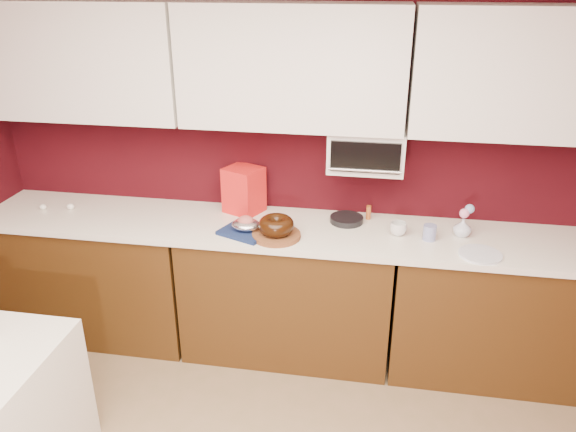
# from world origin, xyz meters

# --- Properties ---
(wall_back) EXTENTS (4.00, 0.02, 2.50)m
(wall_back) POSITION_xyz_m (0.00, 2.25, 1.25)
(wall_back) COLOR #38070D
(wall_back) RESTS_ON floor
(base_cabinet_left) EXTENTS (1.31, 0.58, 0.86)m
(base_cabinet_left) POSITION_xyz_m (-1.33, 1.94, 0.43)
(base_cabinet_left) COLOR #44280D
(base_cabinet_left) RESTS_ON floor
(base_cabinet_center) EXTENTS (1.31, 0.58, 0.86)m
(base_cabinet_center) POSITION_xyz_m (0.00, 1.94, 0.43)
(base_cabinet_center) COLOR #44280D
(base_cabinet_center) RESTS_ON floor
(base_cabinet_right) EXTENTS (1.31, 0.58, 0.86)m
(base_cabinet_right) POSITION_xyz_m (1.33, 1.94, 0.43)
(base_cabinet_right) COLOR #44280D
(base_cabinet_right) RESTS_ON floor
(countertop) EXTENTS (4.00, 0.62, 0.04)m
(countertop) POSITION_xyz_m (0.00, 1.94, 0.88)
(countertop) COLOR white
(countertop) RESTS_ON base_cabinet_center
(upper_cabinet_left) EXTENTS (1.31, 0.33, 0.70)m
(upper_cabinet_left) POSITION_xyz_m (-1.33, 2.08, 1.85)
(upper_cabinet_left) COLOR white
(upper_cabinet_left) RESTS_ON wall_back
(upper_cabinet_center) EXTENTS (1.31, 0.33, 0.70)m
(upper_cabinet_center) POSITION_xyz_m (0.00, 2.08, 1.85)
(upper_cabinet_center) COLOR white
(upper_cabinet_center) RESTS_ON wall_back
(upper_cabinet_right) EXTENTS (1.31, 0.33, 0.70)m
(upper_cabinet_right) POSITION_xyz_m (1.33, 2.08, 1.85)
(upper_cabinet_right) COLOR white
(upper_cabinet_right) RESTS_ON wall_back
(toaster_oven) EXTENTS (0.45, 0.30, 0.25)m
(toaster_oven) POSITION_xyz_m (0.45, 2.10, 1.38)
(toaster_oven) COLOR white
(toaster_oven) RESTS_ON upper_cabinet_center
(toaster_oven_door) EXTENTS (0.40, 0.02, 0.18)m
(toaster_oven_door) POSITION_xyz_m (0.45, 1.94, 1.38)
(toaster_oven_door) COLOR black
(toaster_oven_door) RESTS_ON toaster_oven
(toaster_oven_handle) EXTENTS (0.42, 0.02, 0.02)m
(toaster_oven_handle) POSITION_xyz_m (0.45, 1.93, 1.30)
(toaster_oven_handle) COLOR silver
(toaster_oven_handle) RESTS_ON toaster_oven
(cake_base) EXTENTS (0.36, 0.36, 0.03)m
(cake_base) POSITION_xyz_m (-0.04, 1.78, 0.91)
(cake_base) COLOR brown
(cake_base) RESTS_ON countertop
(bundt_cake) EXTENTS (0.22, 0.22, 0.09)m
(bundt_cake) POSITION_xyz_m (-0.04, 1.78, 0.98)
(bundt_cake) COLOR black
(bundt_cake) RESTS_ON cake_base
(navy_towel) EXTENTS (0.35, 0.33, 0.02)m
(navy_towel) POSITION_xyz_m (-0.24, 1.82, 0.91)
(navy_towel) COLOR #14234D
(navy_towel) RESTS_ON countertop
(foil_ham_nest) EXTENTS (0.21, 0.20, 0.06)m
(foil_ham_nest) POSITION_xyz_m (-0.24, 1.82, 0.96)
(foil_ham_nest) COLOR white
(foil_ham_nest) RESTS_ON navy_towel
(roasted_ham) EXTENTS (0.12, 0.11, 0.06)m
(roasted_ham) POSITION_xyz_m (-0.24, 1.82, 0.98)
(roasted_ham) COLOR #BE5C57
(roasted_ham) RESTS_ON foil_ham_nest
(pandoro_box) EXTENTS (0.28, 0.27, 0.30)m
(pandoro_box) POSITION_xyz_m (-0.33, 2.14, 1.05)
(pandoro_box) COLOR red
(pandoro_box) RESTS_ON countertop
(dark_pan) EXTENTS (0.28, 0.28, 0.04)m
(dark_pan) POSITION_xyz_m (0.35, 2.08, 0.92)
(dark_pan) COLOR black
(dark_pan) RESTS_ON countertop
(coffee_mug) EXTENTS (0.11, 0.11, 0.10)m
(coffee_mug) POSITION_xyz_m (0.67, 1.94, 0.95)
(coffee_mug) COLOR silver
(coffee_mug) RESTS_ON countertop
(blue_jar) EXTENTS (0.10, 0.10, 0.09)m
(blue_jar) POSITION_xyz_m (0.85, 1.91, 0.95)
(blue_jar) COLOR navy
(blue_jar) RESTS_ON countertop
(flower_vase) EXTENTS (0.09, 0.09, 0.13)m
(flower_vase) POSITION_xyz_m (1.05, 1.99, 0.96)
(flower_vase) COLOR silver
(flower_vase) RESTS_ON countertop
(flower_pink) EXTENTS (0.06, 0.06, 0.06)m
(flower_pink) POSITION_xyz_m (1.05, 1.99, 1.05)
(flower_pink) COLOR pink
(flower_pink) RESTS_ON flower_vase
(flower_blue) EXTENTS (0.06, 0.06, 0.06)m
(flower_blue) POSITION_xyz_m (1.08, 2.01, 1.07)
(flower_blue) COLOR #80A1CE
(flower_blue) RESTS_ON flower_vase
(china_plate) EXTENTS (0.25, 0.25, 0.01)m
(china_plate) POSITION_xyz_m (1.12, 1.75, 0.91)
(china_plate) COLOR white
(china_plate) RESTS_ON countertop
(amber_bottle) EXTENTS (0.03, 0.03, 0.09)m
(amber_bottle) POSITION_xyz_m (0.49, 2.15, 0.95)
(amber_bottle) COLOR #9C4A1C
(amber_bottle) RESTS_ON countertop
(egg_left) EXTENTS (0.05, 0.04, 0.04)m
(egg_left) POSITION_xyz_m (-1.65, 1.94, 0.92)
(egg_left) COLOR white
(egg_left) RESTS_ON countertop
(egg_right) EXTENTS (0.06, 0.05, 0.04)m
(egg_right) POSITION_xyz_m (-1.47, 1.97, 0.92)
(egg_right) COLOR white
(egg_right) RESTS_ON countertop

